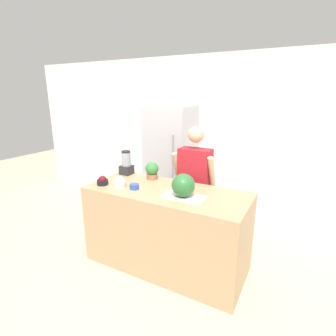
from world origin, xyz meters
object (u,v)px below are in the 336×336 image
Objects in this scene: bowl_cherries at (103,181)px; potted_plant at (152,170)px; blender at (126,164)px; person at (194,185)px; watermelon at (183,185)px; bowl_cream at (120,183)px; bowl_small_blue at (134,187)px; refrigerator at (170,161)px.

potted_plant is (0.40, 0.47, 0.07)m from bowl_cherries.
blender is (-0.01, 0.48, 0.10)m from bowl_cherries.
person is 0.62m from potted_plant.
watermelon is (0.18, -0.75, 0.27)m from person.
watermelon is 0.76× the size of blender.
bowl_cream is (-0.78, -0.06, -0.08)m from watermelon.
bowl_small_blue is (0.42, 0.06, -0.02)m from bowl_cherries.
refrigerator is 1.75m from watermelon.
bowl_cream is at bearing -111.04° from potted_plant.
person is at bearing 62.11° from bowl_small_blue.
refrigerator is 13.67× the size of bowl_cherries.
person is at bearing 45.29° from bowl_cherries.
bowl_cherries is at bearing -130.43° from potted_plant.
potted_plant is (-0.02, 0.41, 0.08)m from bowl_small_blue.
person is 11.62× the size of bowl_cream.
refrigerator reaches higher than bowl_cream.
person is at bearing 103.82° from watermelon.
person is 0.95m from blender.
bowl_cream is at bearing 7.77° from bowl_cherries.
person reaches higher than potted_plant.
refrigerator is 1.54m from bowl_small_blue.
watermelon is at bearing -20.90° from blender.
watermelon is 2.30× the size of bowl_small_blue.
potted_plant reaches higher than bowl_cream.
person is 6.56× the size of watermelon.
person is 1.20m from bowl_cherries.
bowl_cream is at bearing -175.71° from watermelon.
refrigerator is 1.56m from bowl_cherries.
watermelon reaches higher than bowl_cream.
potted_plant is at bearing 49.57° from bowl_cherries.
refrigerator is 5.63× the size of blender.
bowl_small_blue is 0.49× the size of potted_plant.
blender reaches higher than bowl_cherries.
refrigerator reaches higher than bowl_small_blue.
bowl_cream is at bearing -171.61° from bowl_small_blue.
watermelon is (0.93, -1.47, 0.18)m from refrigerator.
watermelon reaches higher than potted_plant.
blender is at bearing 135.30° from bowl_small_blue.
refrigerator is 8.27× the size of potted_plant.
person is at bearing 23.11° from blender.
watermelon is 0.61m from bowl_small_blue.
bowl_cherries is at bearing -171.95° from bowl_small_blue.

